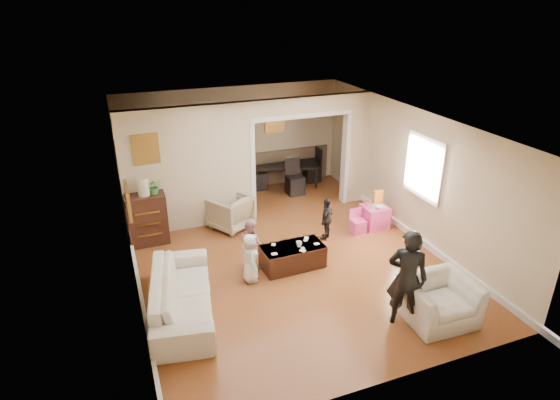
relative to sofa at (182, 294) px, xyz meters
name	(u,v)px	position (x,y,z in m)	size (l,w,h in m)	color
floor	(284,254)	(2.13, 1.10, -0.33)	(7.00, 7.00, 0.00)	brown
partition_left	(190,169)	(0.76, 2.90, 0.97)	(2.75, 0.18, 2.60)	beige
partition_right	(355,149)	(4.61, 2.90, 0.97)	(0.55, 0.18, 2.60)	beige
partition_header	(301,105)	(3.23, 2.90, 2.09)	(2.22, 0.18, 0.35)	beige
window_pane	(424,167)	(4.86, 0.70, 1.22)	(0.03, 0.95, 1.10)	white
framed_art_partition	(146,149)	(-0.07, 2.80, 1.52)	(0.45, 0.03, 0.55)	brown
framed_art_sofa_wall	(128,201)	(-0.58, 0.50, 1.47)	(0.03, 0.55, 0.40)	brown
framed_art_alcove	(275,120)	(3.23, 4.54, 1.37)	(0.45, 0.03, 0.55)	brown
sofa	(182,294)	(0.00, 0.00, 0.00)	(2.27, 0.89, 0.66)	beige
armchair_back	(230,212)	(1.48, 2.54, 0.03)	(0.76, 0.78, 0.71)	tan
armchair_front	(439,301)	(3.61, -1.57, 0.01)	(1.04, 0.91, 0.67)	beige
dresser	(147,219)	(-0.22, 2.48, 0.19)	(0.75, 0.42, 1.04)	#34190F
table_lamp	(143,187)	(-0.22, 2.48, 0.88)	(0.22, 0.22, 0.36)	beige
potted_plant	(154,186)	(-0.02, 2.48, 0.86)	(0.28, 0.24, 0.31)	#397B36
coffee_table	(293,256)	(2.11, 0.61, -0.12)	(1.13, 0.56, 0.42)	#381A12
coffee_cup	(299,244)	(2.21, 0.56, 0.14)	(0.11, 0.11, 0.10)	white
play_table	(374,217)	(4.35, 1.47, -0.09)	(0.50, 0.50, 0.48)	#FD429C
cereal_box	(378,197)	(4.47, 1.57, 0.30)	(0.20, 0.07, 0.30)	yellow
cyan_cup	(373,206)	(4.25, 1.42, 0.19)	(0.08, 0.08, 0.08)	#28BCC8
toy_block	(367,204)	(4.23, 1.59, 0.17)	(0.08, 0.06, 0.05)	red
play_bowl	(380,207)	(4.40, 1.35, 0.17)	(0.20, 0.20, 0.05)	white
dining_table	(285,174)	(3.47, 4.40, -0.04)	(1.67, 0.93, 0.59)	black
adult_person	(407,278)	(3.06, -1.46, 0.46)	(0.58, 0.38, 1.59)	black
child_kneel_a	(250,258)	(1.26, 0.46, 0.11)	(0.44, 0.28, 0.89)	silver
child_kneel_b	(251,243)	(1.41, 0.91, 0.14)	(0.46, 0.36, 0.95)	#D4848C
child_toddler	(327,219)	(3.16, 1.36, 0.11)	(0.52, 0.22, 0.89)	black
craft_papers	(298,246)	(2.20, 0.60, 0.09)	(0.94, 0.54, 0.00)	white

